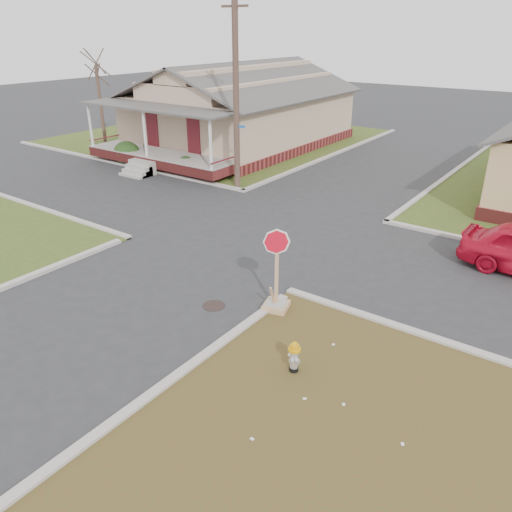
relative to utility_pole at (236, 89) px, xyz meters
The scene contains 11 objects.
ground 10.89m from the utility_pole, 64.74° to the right, with size 120.00×120.00×0.00m, color #2B2B2E.
verge_far_left 13.48m from the utility_pole, 134.04° to the left, with size 19.00×19.00×0.05m, color #384F1C.
curbs 7.39m from the utility_pole, 42.88° to the right, with size 80.00×40.00×0.12m, color #AFA69E, non-canonical shape.
manhole 12.29m from the utility_pole, 55.75° to the right, with size 0.64×0.64×0.01m, color black.
corner_house 9.99m from the utility_pole, 126.69° to the left, with size 10.10×15.50×5.30m.
utility_pole is the anchor object (origin of this frame).
tree_far_left 14.31m from the utility_pole, 167.34° to the left, with size 0.22×0.22×4.90m, color #3C2822.
fire_hydrant 15.06m from the utility_pole, 47.28° to the right, with size 0.29×0.29×0.78m.
stop_sign 12.39m from the utility_pole, 47.12° to the right, with size 0.68×0.66×2.39m.
hedge_left 8.99m from the utility_pole, behind, with size 1.56×1.28×1.19m, color #1F3B15.
hedge_right 5.74m from the utility_pole, behind, with size 1.23×1.01×0.94m, color #1F3B15.
Camera 1 is at (10.32, -9.75, 7.18)m, focal length 35.00 mm.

